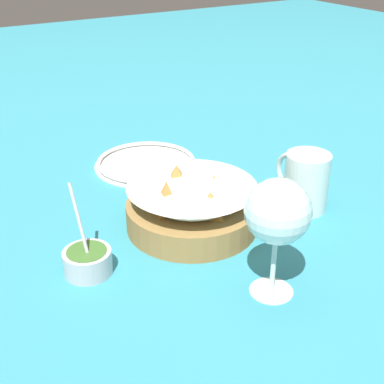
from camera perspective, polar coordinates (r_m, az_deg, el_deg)
ground_plane at (r=0.90m, az=2.03°, el=-3.70°), size 4.00×4.00×0.00m
food_basket at (r=0.88m, az=-0.03°, el=-1.66°), size 0.22×0.22×0.10m
sauce_cup at (r=0.79m, az=-11.09°, el=-7.16°), size 0.08×0.07×0.13m
wine_glass at (r=0.69m, az=9.12°, el=-2.39°), size 0.09×0.09×0.17m
beer_mug at (r=0.95m, az=11.98°, el=0.88°), size 0.12×0.08×0.10m
side_plate at (r=1.11m, az=-4.91°, el=3.13°), size 0.21×0.21×0.01m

